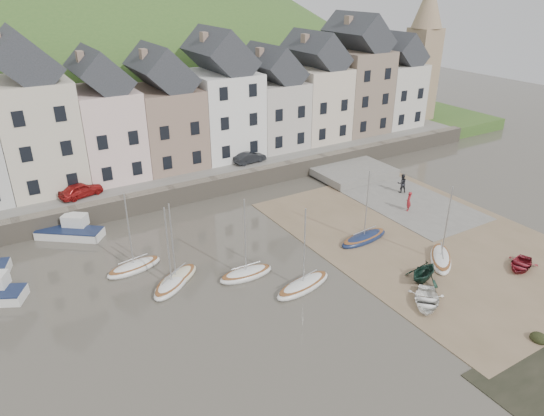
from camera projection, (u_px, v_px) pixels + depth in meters
ground at (315, 276)px, 35.24m from camera, size 160.00×160.00×0.00m
quay_land at (162, 147)px, 59.71m from camera, size 90.00×30.00×1.50m
quay_street at (199, 170)px, 50.47m from camera, size 70.00×7.00×0.10m
seawall at (214, 187)px, 48.03m from camera, size 70.00×1.20×1.80m
beach at (424, 238)px, 40.39m from camera, size 18.00×26.00×0.06m
slipway at (391, 194)px, 48.45m from camera, size 8.00×18.00×0.12m
hillside at (90, 211)px, 87.02m from camera, size 134.40×84.00×84.00m
townhouse_terrace at (198, 105)px, 51.55m from camera, size 61.05×8.00×13.93m
church_spire at (424, 47)px, 65.34m from camera, size 4.00×4.00×18.00m
sailboat_0 at (134, 267)px, 35.87m from camera, size 4.39×2.20×6.32m
sailboat_1 at (172, 284)px, 33.84m from camera, size 4.03×3.61×6.32m
sailboat_2 at (176, 279)px, 34.43m from camera, size 4.45×3.49×6.32m
sailboat_3 at (246, 274)px, 35.04m from camera, size 4.14×1.62×6.32m
sailboat_4 at (303, 285)px, 33.74m from camera, size 5.01×2.42×6.32m
sailboat_5 at (364, 238)px, 39.88m from camera, size 4.96×1.99×6.32m
sailboat_6 at (441, 258)px, 36.97m from camera, size 4.31×4.29×6.32m
motorboat_2 at (71, 230)px, 40.43m from camera, size 5.28×4.63×1.70m
rowboat_white at (426, 300)px, 31.92m from camera, size 4.07×4.04×0.69m
rowboat_green at (424, 271)px, 34.31m from camera, size 3.43×3.16×1.51m
rowboat_red at (521, 265)px, 35.98m from camera, size 3.46×2.98×0.60m
person_red at (409, 201)px, 44.54m from camera, size 0.80×0.75×1.83m
person_dark at (402, 183)px, 48.36m from camera, size 1.13×1.01×1.91m
car_left at (81, 190)px, 43.85m from camera, size 4.09×2.50×1.30m
car_right at (250, 158)px, 51.97m from camera, size 3.62×1.56×1.16m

